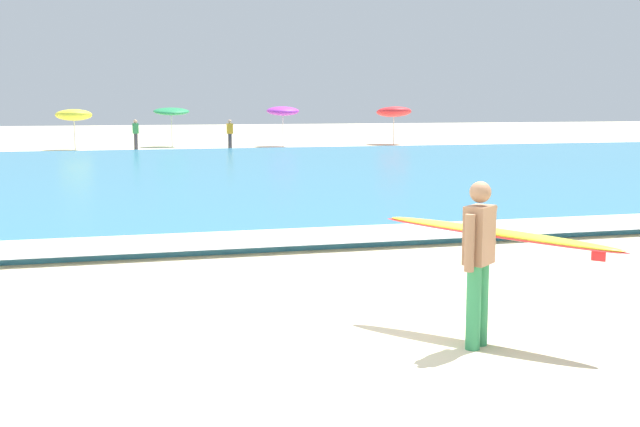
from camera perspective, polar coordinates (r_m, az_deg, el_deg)
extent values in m
plane|color=beige|center=(8.72, 3.23, -8.92)|extent=(160.00, 160.00, 0.00)
cube|color=teal|center=(27.34, -9.62, 2.69)|extent=(120.00, 28.00, 0.14)
cube|color=white|center=(14.15, -4.21, -1.75)|extent=(120.00, 1.78, 0.01)
cylinder|color=#338E56|center=(8.41, 10.83, -6.57)|extent=(0.15, 0.15, 0.88)
cylinder|color=#338E56|center=(8.57, 11.34, -6.30)|extent=(0.15, 0.15, 0.88)
cube|color=#9E7051|center=(8.34, 11.22, -1.50)|extent=(0.40, 0.39, 0.60)
sphere|color=#9E7051|center=(8.28, 11.31, 1.50)|extent=(0.22, 0.22, 0.22)
cylinder|color=#9E7051|center=(8.14, 10.56, -2.07)|extent=(0.10, 0.10, 0.58)
cylinder|color=#9E7051|center=(8.59, 11.83, -1.11)|extent=(0.30, 0.28, 0.51)
ellipsoid|color=yellow|center=(8.82, 12.57, -1.36)|extent=(1.92, 2.22, 0.21)
ellipsoid|color=red|center=(8.82, 12.56, -1.48)|extent=(2.01, 2.31, 0.17)
cube|color=red|center=(8.50, 19.15, -2.75)|extent=(0.11, 0.12, 0.14)
cylinder|color=beige|center=(44.01, -17.01, 5.46)|extent=(0.05, 0.05, 1.73)
ellipsoid|color=yellow|center=(43.98, -17.06, 6.70)|extent=(1.87, 1.91, 0.72)
cylinder|color=beige|center=(45.90, -10.47, 5.87)|extent=(0.05, 0.05, 1.91)
ellipsoid|color=#23844C|center=(45.88, -10.50, 7.13)|extent=(1.98, 2.00, 0.57)
cylinder|color=beige|center=(45.60, -2.65, 5.98)|extent=(0.05, 0.05, 1.91)
ellipsoid|color=purple|center=(45.58, -2.65, 7.28)|extent=(1.83, 1.86, 0.62)
cylinder|color=beige|center=(48.00, 5.25, 6.00)|extent=(0.05, 0.05, 1.83)
ellipsoid|color=red|center=(47.98, 5.27, 7.20)|extent=(2.07, 2.12, 0.78)
cylinder|color=#383842|center=(43.63, -12.92, 4.99)|extent=(0.20, 0.20, 0.84)
cube|color=#338C4C|center=(43.60, -12.95, 5.90)|extent=(0.32, 0.20, 0.54)
sphere|color=tan|center=(43.59, -12.97, 6.39)|extent=(0.20, 0.20, 0.20)
cylinder|color=#383842|center=(42.59, -6.40, 5.08)|extent=(0.20, 0.20, 0.84)
cube|color=orange|center=(42.56, -6.41, 6.01)|extent=(0.32, 0.20, 0.54)
sphere|color=tan|center=(42.55, -6.42, 6.50)|extent=(0.20, 0.20, 0.20)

